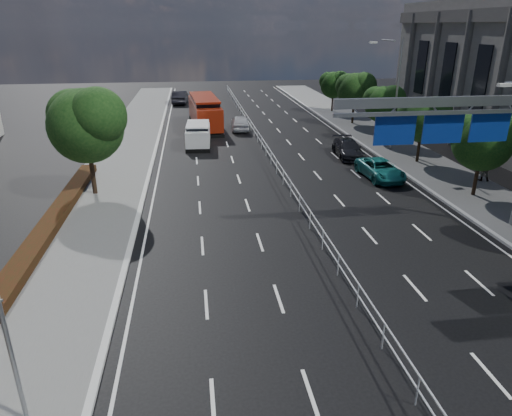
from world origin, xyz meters
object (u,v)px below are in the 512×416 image
object	(u,v)px
near_car_silver	(240,123)
parked_car_dark	(348,149)
red_bus	(205,111)
overhead_gantry	(460,122)
white_minivan	(198,135)
parked_car_teal	(380,169)
near_car_dark	(180,97)
pedestrian_b	(484,168)

from	to	relation	value
near_car_silver	parked_car_dark	distance (m)	13.54
red_bus	overhead_gantry	bearing A→B (deg)	-72.13
white_minivan	red_bus	world-z (taller)	red_bus
parked_car_dark	parked_car_teal	bearing A→B (deg)	-81.71
near_car_silver	near_car_dark	bearing A→B (deg)	-67.06
red_bus	pedestrian_b	bearing A→B (deg)	-53.36
white_minivan	parked_car_dark	bearing A→B (deg)	-20.19
near_car_dark	parked_car_dark	xyz separation A→B (m)	(13.76, -29.36, -0.17)
parked_car_teal	pedestrian_b	world-z (taller)	pedestrian_b
red_bus	pedestrian_b	xyz separation A→B (m)	(17.88, -20.65, -0.61)
parked_car_teal	parked_car_dark	bearing A→B (deg)	90.97
near_car_silver	white_minivan	bearing A→B (deg)	58.76
parked_car_dark	pedestrian_b	bearing A→B (deg)	-43.17
white_minivan	pedestrian_b	bearing A→B (deg)	-30.75
near_car_dark	parked_car_teal	size ratio (longest dim) A/B	1.09
near_car_silver	pedestrian_b	world-z (taller)	pedestrian_b
white_minivan	red_bus	xyz separation A→B (m)	(0.86, 8.07, 0.65)
parked_car_dark	pedestrian_b	xyz separation A→B (m)	(6.90, -7.48, 0.36)
pedestrian_b	overhead_gantry	bearing A→B (deg)	69.04
red_bus	parked_car_dark	bearing A→B (deg)	-54.43
near_car_dark	pedestrian_b	xyz separation A→B (m)	(20.66, -36.84, 0.19)
red_bus	near_car_dark	distance (m)	16.45
parked_car_teal	pedestrian_b	size ratio (longest dim) A/B	2.61
red_bus	near_car_dark	world-z (taller)	red_bus
white_minivan	near_car_silver	size ratio (longest dim) A/B	1.08
parked_car_teal	parked_car_dark	world-z (taller)	parked_car_dark
white_minivan	pedestrian_b	size ratio (longest dim) A/B	2.68
near_car_silver	parked_car_teal	xyz separation A→B (m)	(7.91, -16.94, -0.11)
red_bus	white_minivan	bearing A→B (deg)	-100.29
pedestrian_b	parked_car_teal	bearing A→B (deg)	7.18
near_car_dark	pedestrian_b	world-z (taller)	pedestrian_b
overhead_gantry	near_car_dark	distance (m)	46.23
pedestrian_b	parked_car_dark	bearing A→B (deg)	-24.54
near_car_dark	near_car_silver	bearing A→B (deg)	114.29
near_car_silver	overhead_gantry	bearing A→B (deg)	110.61
white_minivan	near_car_dark	xyz separation A→B (m)	(-1.93, 24.26, -0.16)
parked_car_teal	parked_car_dark	size ratio (longest dim) A/B	1.00
near_car_silver	parked_car_dark	world-z (taller)	near_car_silver
parked_car_dark	overhead_gantry	bearing A→B (deg)	-84.90
overhead_gantry	white_minivan	world-z (taller)	overhead_gantry
red_bus	near_car_dark	size ratio (longest dim) A/B	2.11
overhead_gantry	parked_car_teal	bearing A→B (deg)	88.88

